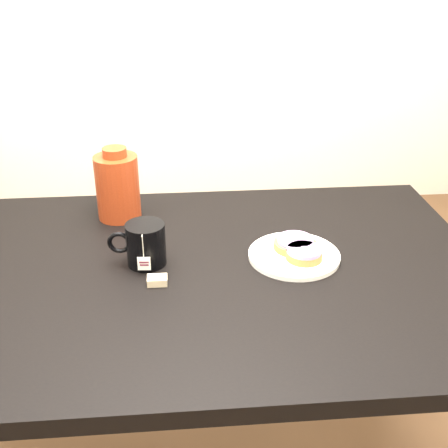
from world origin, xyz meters
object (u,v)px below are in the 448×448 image
object	(u,v)px
bagel_back	(295,244)
teabag_pouch	(157,280)
bagel_front	(304,254)
bagel_package	(118,186)
table	(196,298)
mug	(145,244)
plate	(294,255)

from	to	relation	value
bagel_back	teabag_pouch	distance (m)	0.36
bagel_front	teabag_pouch	size ratio (longest dim) A/B	2.11
teabag_pouch	bagel_package	xyz separation A→B (m)	(-0.11, 0.36, 0.08)
table	mug	size ratio (longest dim) A/B	9.90
teabag_pouch	bagel_package	world-z (taller)	bagel_package
bagel_front	table	bearing A→B (deg)	-179.11
bagel_back	mug	bearing A→B (deg)	-176.81
plate	bagel_front	size ratio (longest dim) A/B	2.35
bagel_back	teabag_pouch	size ratio (longest dim) A/B	2.91
plate	teabag_pouch	size ratio (longest dim) A/B	4.95
bagel_package	teabag_pouch	bearing A→B (deg)	-72.72
plate	bagel_back	xyz separation A→B (m)	(0.01, 0.03, 0.02)
table	bagel_back	size ratio (longest dim) A/B	10.69
mug	teabag_pouch	distance (m)	0.11
bagel_back	teabag_pouch	world-z (taller)	bagel_back
bagel_package	bagel_front	bearing A→B (deg)	-32.56
bagel_front	mug	bearing A→B (deg)	175.34
bagel_back	bagel_front	xyz separation A→B (m)	(0.01, -0.05, 0.00)
teabag_pouch	bagel_back	bearing A→B (deg)	18.73
table	bagel_front	distance (m)	0.28
plate	bagel_package	distance (m)	0.52
mug	bagel_package	bearing A→B (deg)	111.46
mug	table	bearing A→B (deg)	-12.58
table	bagel_package	world-z (taller)	bagel_package
bagel_back	bagel_package	size ratio (longest dim) A/B	0.65
teabag_pouch	bagel_package	distance (m)	0.38
mug	teabag_pouch	bearing A→B (deg)	-69.00
teabag_pouch	table	bearing A→B (deg)	33.98
bagel_back	mug	world-z (taller)	mug
bagel_front	mug	xyz separation A→B (m)	(-0.38, 0.03, 0.03)
teabag_pouch	mug	bearing A→B (deg)	106.94
bagel_back	bagel_package	world-z (taller)	bagel_package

